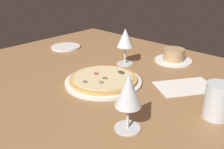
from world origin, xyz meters
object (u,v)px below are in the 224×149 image
object	(u,v)px
ramekin_on_saucer	(174,56)
water_glass	(217,103)
pizza_main	(103,80)
wine_glass_near	(125,39)
wine_glass_far	(128,92)
paper_menu	(185,87)
side_plate	(66,47)

from	to	relation	value
ramekin_on_saucer	water_glass	distance (cm)	49.07
pizza_main	ramekin_on_saucer	bearing A→B (deg)	80.09
pizza_main	ramekin_on_saucer	distance (cm)	40.80
wine_glass_near	water_glass	size ratio (longest dim) A/B	1.51
wine_glass_far	wine_glass_near	world-z (taller)	wine_glass_far
paper_menu	pizza_main	bearing A→B (deg)	-110.29
pizza_main	wine_glass_far	distance (cm)	33.08
water_glass	side_plate	bearing A→B (deg)	171.98
wine_glass_near	wine_glass_far	bearing A→B (deg)	-48.55
wine_glass_near	side_plate	bearing A→B (deg)	-175.56
ramekin_on_saucer	pizza_main	bearing A→B (deg)	-99.91
wine_glass_near	pizza_main	bearing A→B (deg)	-70.87
ramekin_on_saucer	wine_glass_near	size ratio (longest dim) A/B	1.06
pizza_main	side_plate	size ratio (longest dim) A/B	1.88
side_plate	water_glass	bearing A→B (deg)	-8.02
pizza_main	wine_glass_near	distance (cm)	25.08
water_glass	paper_menu	bearing A→B (deg)	142.84
pizza_main	water_glass	distance (cm)	42.42
paper_menu	wine_glass_far	bearing A→B (deg)	-54.28
wine_glass_far	paper_menu	xyz separation A→B (cm)	(-1.34, 35.33, -11.28)
wine_glass_far	wine_glass_near	size ratio (longest dim) A/B	1.01
paper_menu	ramekin_on_saucer	bearing A→B (deg)	163.33
wine_glass_near	side_plate	world-z (taller)	wine_glass_near
water_glass	paper_menu	distance (cm)	21.48
pizza_main	water_glass	world-z (taller)	water_glass
pizza_main	wine_glass_near	world-z (taller)	wine_glass_near
wine_glass_near	side_plate	xyz separation A→B (cm)	(-40.49, -3.15, -11.28)
pizza_main	paper_menu	xyz separation A→B (cm)	(25.15, 18.39, -1.04)
ramekin_on_saucer	paper_menu	distance (cm)	28.44
wine_glass_far	side_plate	size ratio (longest dim) A/B	1.06
water_glass	wine_glass_near	bearing A→B (deg)	162.25
pizza_main	paper_menu	world-z (taller)	pizza_main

